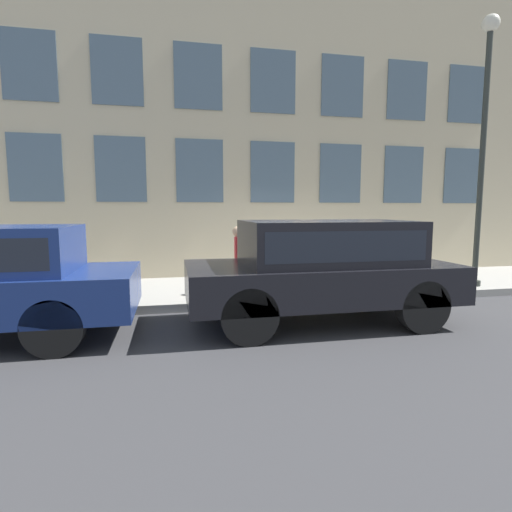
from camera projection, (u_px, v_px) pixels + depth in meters
ground_plane at (309, 306)px, 7.79m from camera, size 80.00×80.00×0.00m
sidewalk at (288, 288)px, 9.22m from camera, size 2.97×60.00×0.16m
building_facade at (271, 92)px, 10.25m from camera, size 0.33×40.00×9.79m
fire_hydrant at (274, 275)px, 8.16m from camera, size 0.33×0.44×0.75m
person at (238, 253)px, 8.15m from camera, size 0.33×0.22×1.38m
parked_truck_charcoal_near at (323, 264)px, 6.56m from camera, size 1.92×4.34×1.69m
street_lamp at (484, 123)px, 8.63m from camera, size 0.36×0.36×5.80m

